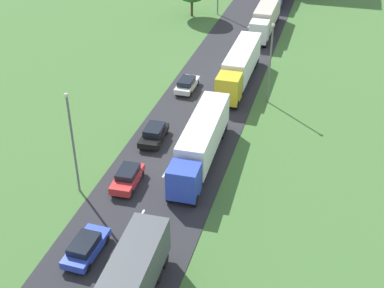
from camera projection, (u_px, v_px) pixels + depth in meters
The scene contains 11 objects.
road at pixel (134, 228), 39.55m from camera, with size 10.00×140.00×0.06m, color #2B2B30.
lane_marking_centre at pixel (115, 260), 36.62m from camera, with size 0.16×119.56×0.01m.
truck_second at pixel (201, 140), 46.22m from camera, with size 2.83×13.55×3.68m.
truck_third at pixel (240, 65), 60.03m from camera, with size 2.52×13.96×3.78m.
truck_fourth at pixel (266, 17), 74.70m from camera, with size 2.51×13.36×3.73m.
car_second at pixel (86, 247), 36.69m from camera, with size 1.96×4.32×1.42m.
car_third at pixel (127, 177), 43.72m from camera, with size 1.97×4.19×1.48m.
car_fourth at pixel (154, 134), 49.78m from camera, with size 2.04×4.36×1.45m.
car_fifth at pixel (187, 84), 59.06m from camera, with size 1.85×4.37×1.42m.
lamppost_second at pixel (73, 139), 40.97m from camera, with size 0.36×0.36×8.98m.
lamppost_third at pixel (270, 60), 54.61m from camera, with size 0.36×0.36×8.77m.
Camera 1 is at (12.48, -3.36, 26.32)m, focal length 49.21 mm.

